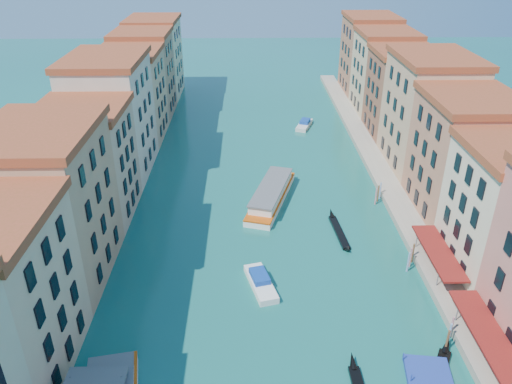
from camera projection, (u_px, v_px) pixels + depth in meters
left_bank_palazzos at (103, 133)px, 82.42m from camera, size 12.80×128.40×21.00m
right_bank_palazzos at (438, 130)px, 83.62m from camera, size 12.80×128.40×21.00m
quay at (384, 180)px, 87.78m from camera, size 4.00×140.00×1.00m
restaurant_awnings at (494, 344)px, 49.42m from camera, size 3.20×44.55×3.12m
mooring_poles_right at (440, 317)px, 55.29m from camera, size 1.44×54.24×3.20m
vaporetto_far at (271, 194)px, 81.37m from camera, size 9.17×18.75×2.73m
gondola_far at (339, 231)px, 73.09m from camera, size 1.84×11.64×1.65m
motorboat_mid at (260, 282)px, 61.99m from camera, size 4.27×7.91×1.57m
motorboat_far at (304, 124)px, 112.73m from camera, size 4.65×7.76×1.53m
blue_dock at (430, 383)px, 48.55m from camera, size 5.22×7.08×0.55m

